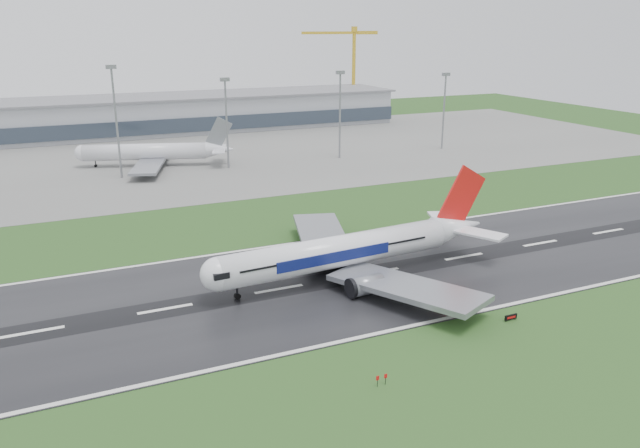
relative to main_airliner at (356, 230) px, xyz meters
name	(u,v)px	position (x,y,z in m)	size (l,w,h in m)	color
ground	(279,289)	(-15.61, -0.63, -8.89)	(520.00, 520.00, 0.00)	#224619
runway	(279,289)	(-15.61, -0.63, -8.84)	(400.00, 45.00, 0.10)	black
apron	(155,159)	(-15.61, 124.37, -8.85)	(400.00, 130.00, 0.08)	slate
terminal	(130,117)	(-15.61, 184.37, -1.39)	(240.00, 36.00, 15.00)	#979AA2
main_airliner	(356,230)	(0.00, 0.00, 0.00)	(59.56, 56.72, 17.58)	white
parked_airliner	(151,143)	(-18.33, 113.01, -1.08)	(52.74, 49.11, 15.46)	silver
tower_crane	(354,72)	(100.91, 199.37, 13.52)	(45.46, 2.48, 44.82)	gold
runway_sign	(511,317)	(13.77, -27.08, -8.37)	(2.30, 0.26, 1.04)	black
floodmast_2	(117,125)	(-30.11, 99.37, 7.51)	(0.64, 0.64, 32.80)	gray
floodmast_3	(227,126)	(3.96, 99.37, 5.16)	(0.64, 0.64, 28.10)	gray
floodmast_4	(340,117)	(44.64, 99.37, 5.68)	(0.64, 0.64, 29.15)	gray
floodmast_5	(444,113)	(88.17, 99.37, 4.74)	(0.64, 0.64, 27.26)	gray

